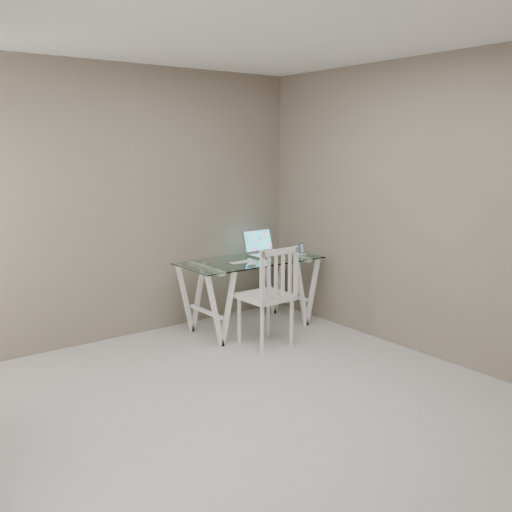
{
  "coord_description": "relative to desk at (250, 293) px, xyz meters",
  "views": [
    {
      "loc": [
        -2.31,
        -3.03,
        1.91
      ],
      "look_at": [
        1.0,
        1.38,
        0.85
      ],
      "focal_mm": 40.0,
      "sensor_mm": 36.0,
      "label": 1
    }
  ],
  "objects": [
    {
      "name": "room",
      "position": [
        -1.21,
        -1.66,
        1.33
      ],
      "size": [
        4.5,
        4.52,
        2.71
      ],
      "color": "#ACA9A5",
      "rests_on": "ground"
    },
    {
      "name": "desk",
      "position": [
        0.0,
        0.0,
        0.0
      ],
      "size": [
        1.5,
        0.7,
        0.75
      ],
      "color": "silver",
      "rests_on": "ground"
    },
    {
      "name": "chair",
      "position": [
        -0.17,
        -0.56,
        0.16
      ],
      "size": [
        0.45,
        0.45,
        0.98
      ],
      "rotation": [
        0.0,
        0.0,
        0.01
      ],
      "color": "silver",
      "rests_on": "ground"
    },
    {
      "name": "laptop",
      "position": [
        0.3,
        0.17,
        0.43
      ],
      "size": [
        0.38,
        0.34,
        0.27
      ],
      "color": "silver",
      "rests_on": "desk"
    },
    {
      "name": "keyboard",
      "position": [
        -0.17,
        -0.07,
        0.37
      ],
      "size": [
        0.25,
        0.11,
        0.01
      ],
      "primitive_type": "cube",
      "color": "silver",
      "rests_on": "desk"
    },
    {
      "name": "mouse",
      "position": [
        -0.14,
        -0.23,
        0.38
      ],
      "size": [
        0.1,
        0.06,
        0.03
      ],
      "primitive_type": "ellipsoid",
      "color": "white",
      "rests_on": "desk"
    },
    {
      "name": "phone_dock",
      "position": [
        0.63,
        -0.1,
        0.4
      ],
      "size": [
        0.07,
        0.07,
        0.12
      ],
      "color": "white",
      "rests_on": "desk"
    }
  ]
}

